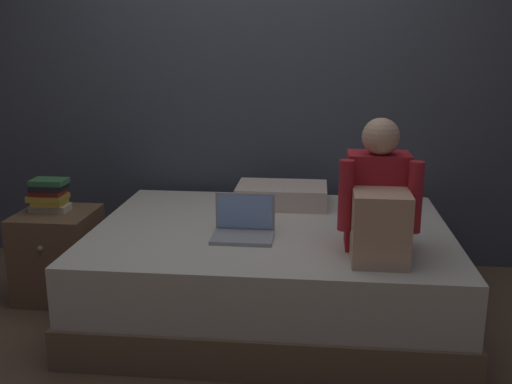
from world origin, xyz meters
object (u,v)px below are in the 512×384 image
Objects in this scene: nightstand at (59,254)px; book_stack at (49,195)px; laptop at (244,227)px; person_sitting at (379,204)px; bed at (271,270)px; pillow at (282,195)px.

book_stack reaches higher than nightstand.
nightstand is 1.67× the size of laptop.
person_sitting is at bearing -14.37° from laptop.
bed is 3.75× the size of nightstand.
pillow is (1.33, 0.36, 0.31)m from nightstand.
person_sitting is 2.05× the size of laptop.
pillow is 1.41m from book_stack.
bed is 1.40m from book_stack.
bed is at bearing -93.60° from pillow.
laptop reaches higher than book_stack.
nightstand reaches higher than bed.
nightstand is 0.37m from book_stack.
person_sitting reaches higher than nightstand.
person_sitting is 2.91× the size of book_stack.
nightstand is at bearing 176.26° from bed.
person_sitting reaches higher than book_stack.
bed is 3.05× the size of person_sitting.
laptop is (-0.67, 0.17, -0.20)m from person_sitting.
laptop is at bearing -125.54° from bed.
pillow is (0.03, 0.45, 0.33)m from bed.
nightstand is at bearing -164.64° from pillow.
laptop is at bearing -13.70° from book_stack.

